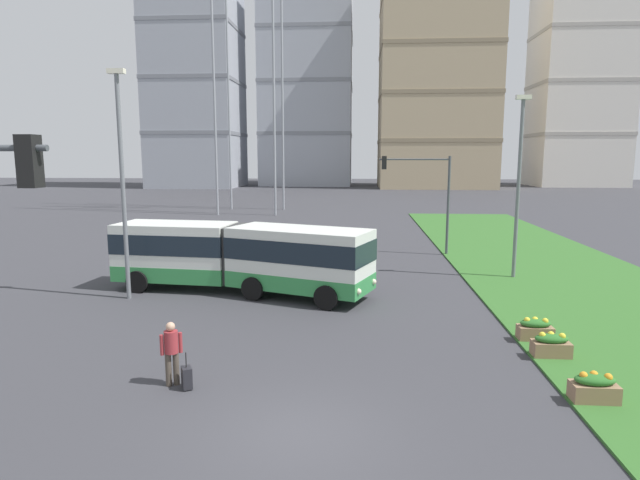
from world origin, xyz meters
TOP-DOWN VIEW (x-y plane):
  - ground_plane at (0.00, 0.00)m, footprint 260.00×260.00m
  - grass_median at (11.51, 10.00)m, footprint 10.00×70.00m
  - articulated_bus at (-3.93, 12.10)m, footprint 11.90×5.20m
  - car_black_sedan at (-6.04, 21.00)m, footprint 4.59×2.45m
  - pedestrian_crossing at (-3.61, 2.31)m, footprint 0.52×0.36m
  - rolling_suitcase at (-3.16, 2.11)m, footprint 0.38×0.43m
  - flower_planter_0 at (7.11, 2.00)m, footprint 1.10×0.56m
  - flower_planter_1 at (7.11, 4.99)m, footprint 1.10×0.56m
  - flower_planter_2 at (7.11, 6.47)m, footprint 1.10×0.56m
  - traffic_light_far_right at (5.30, 22.00)m, footprint 4.29×0.28m
  - streetlight_left at (-8.50, 10.74)m, footprint 0.70×0.28m
  - streetlight_median at (9.01, 15.79)m, footprint 0.70×0.28m
  - apartment_tower_west at (-30.00, 92.51)m, footprint 16.24×16.48m
  - apartment_tower_westcentre at (-9.43, 103.00)m, footprint 18.24×19.85m
  - apartment_tower_centre at (15.64, 94.25)m, footprint 21.19×17.72m
  - apartment_tower_eastcentre at (44.35, 101.12)m, footprint 16.80×14.75m
  - transmission_pylon at (-10.19, 46.06)m, footprint 9.00×6.24m

SIDE VIEW (x-z plane):
  - ground_plane at x=0.00m, z-range 0.00..0.00m
  - grass_median at x=11.51m, z-range 0.00..0.08m
  - rolling_suitcase at x=-3.16m, z-range -0.17..0.80m
  - flower_planter_0 at x=7.11m, z-range 0.06..0.80m
  - flower_planter_1 at x=7.11m, z-range 0.06..0.80m
  - flower_planter_2 at x=7.11m, z-range 0.06..0.80m
  - car_black_sedan at x=-6.04m, z-range -0.04..1.54m
  - pedestrian_crossing at x=-3.61m, z-range 0.13..1.87m
  - articulated_bus at x=-3.93m, z-range 0.15..3.15m
  - traffic_light_far_right at x=5.30m, z-range 1.16..7.18m
  - streetlight_median at x=9.01m, z-range 0.44..9.33m
  - streetlight_left at x=-8.50m, z-range 0.45..9.95m
  - apartment_tower_eastcentre at x=44.35m, z-range 0.02..38.98m
  - transmission_pylon at x=-10.19m, z-range 1.46..37.97m
  - apartment_tower_westcentre at x=-9.43m, z-range 0.02..39.85m
  - apartment_tower_centre at x=15.64m, z-range 0.02..41.77m
  - apartment_tower_west at x=-30.00m, z-range 0.02..48.86m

